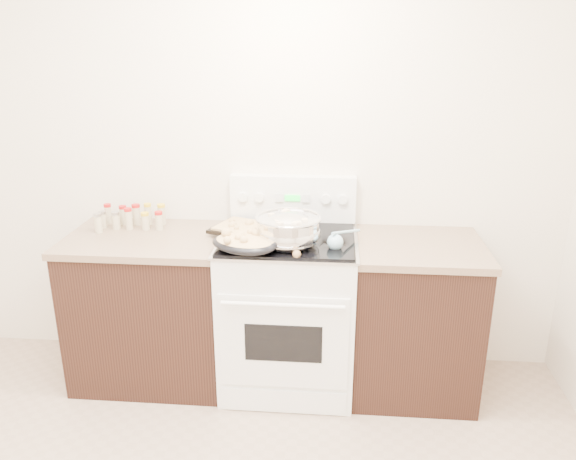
# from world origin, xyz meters

# --- Properties ---
(room_shell) EXTENTS (4.10, 3.60, 2.75)m
(room_shell) POSITION_xyz_m (0.00, 0.00, 1.70)
(room_shell) COLOR #EFE2CE
(room_shell) RESTS_ON ground
(counter_left) EXTENTS (0.93, 0.67, 0.92)m
(counter_left) POSITION_xyz_m (-0.48, 1.43, 0.46)
(counter_left) COLOR black
(counter_left) RESTS_ON ground
(counter_right) EXTENTS (0.73, 0.67, 0.92)m
(counter_right) POSITION_xyz_m (1.08, 1.43, 0.46)
(counter_right) COLOR black
(counter_right) RESTS_ON ground
(kitchen_range) EXTENTS (0.78, 0.73, 1.22)m
(kitchen_range) POSITION_xyz_m (0.35, 1.42, 0.49)
(kitchen_range) COLOR white
(kitchen_range) RESTS_ON ground
(mixing_bowl) EXTENTS (0.46, 0.46, 0.21)m
(mixing_bowl) POSITION_xyz_m (0.36, 1.29, 1.03)
(mixing_bowl) COLOR silver
(mixing_bowl) RESTS_ON kitchen_range
(roasting_pan) EXTENTS (0.43, 0.37, 0.11)m
(roasting_pan) POSITION_xyz_m (0.13, 1.18, 0.99)
(roasting_pan) COLOR black
(roasting_pan) RESTS_ON kitchen_range
(baking_sheet) EXTENTS (0.49, 0.42, 0.06)m
(baking_sheet) POSITION_xyz_m (0.12, 1.49, 0.96)
(baking_sheet) COLOR black
(baking_sheet) RESTS_ON kitchen_range
(wooden_spoon) EXTENTS (0.04, 0.27, 0.04)m
(wooden_spoon) POSITION_xyz_m (0.42, 1.16, 0.95)
(wooden_spoon) COLOR #A17649
(wooden_spoon) RESTS_ON kitchen_range
(blue_ladle) EXTENTS (0.18, 0.26, 0.11)m
(blue_ladle) POSITION_xyz_m (0.62, 1.27, 0.98)
(blue_ladle) COLOR #91C1D8
(blue_ladle) RESTS_ON kitchen_range
(spice_jars) EXTENTS (0.39, 0.23, 0.13)m
(spice_jars) POSITION_xyz_m (-0.62, 1.57, 0.98)
(spice_jars) COLOR #BFB28C
(spice_jars) RESTS_ON counter_left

